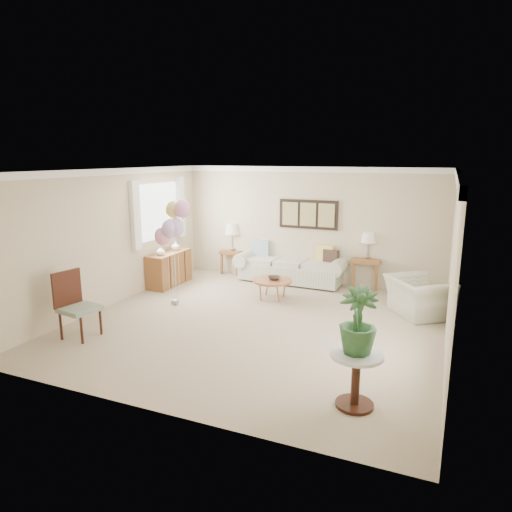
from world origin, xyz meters
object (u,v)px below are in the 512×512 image
(sofa, at_px, (293,265))
(balloon_cluster, at_px, (173,223))
(armchair, at_px, (418,297))
(accent_chair, at_px, (75,303))
(coffee_table, at_px, (273,281))

(sofa, relative_size, balloon_cluster, 1.26)
(sofa, xyz_separation_m, armchair, (2.82, -1.32, -0.03))
(accent_chair, bearing_deg, balloon_cluster, 73.76)
(armchair, bearing_deg, balloon_cluster, 70.33)
(armchair, bearing_deg, sofa, 29.61)
(armchair, xyz_separation_m, accent_chair, (-4.93, -3.19, 0.21))
(coffee_table, xyz_separation_m, accent_chair, (-2.17, -3.06, 0.19))
(coffee_table, xyz_separation_m, armchair, (2.77, 0.13, -0.03))
(sofa, xyz_separation_m, accent_chair, (-2.11, -4.51, 0.18))
(accent_chair, height_order, balloon_cluster, balloon_cluster)
(armchair, relative_size, balloon_cluster, 0.51)
(coffee_table, height_order, armchair, armchair)
(sofa, height_order, coffee_table, sofa)
(armchair, distance_m, balloon_cluster, 4.70)
(sofa, distance_m, accent_chair, 4.98)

